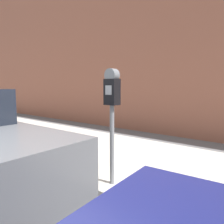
# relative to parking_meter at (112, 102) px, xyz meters

# --- Properties ---
(ground_plane) EXTENTS (60.00, 60.00, 0.00)m
(ground_plane) POSITION_rel_parking_meter_xyz_m (-0.26, -1.08, -1.25)
(ground_plane) COLOR slate
(sidewalk) EXTENTS (24.00, 2.80, 0.11)m
(sidewalk) POSITION_rel_parking_meter_xyz_m (-0.26, 1.12, -1.19)
(sidewalk) COLOR #BCB7AD
(sidewalk) RESTS_ON ground_plane
(building_facade) EXTENTS (24.00, 0.30, 6.89)m
(building_facade) POSITION_rel_parking_meter_xyz_m (-0.26, 3.92, 2.19)
(building_facade) COLOR #935642
(building_facade) RESTS_ON ground_plane
(parking_meter) EXTENTS (0.18, 0.15, 1.58)m
(parking_meter) POSITION_rel_parking_meter_xyz_m (0.00, 0.00, 0.00)
(parking_meter) COLOR slate
(parking_meter) RESTS_ON sidewalk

